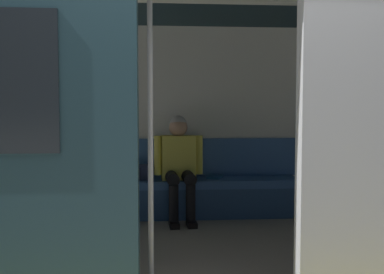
% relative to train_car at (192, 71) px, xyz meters
% --- Properties ---
extents(train_car, '(6.40, 2.97, 2.33)m').
position_rel_train_car_xyz_m(train_car, '(0.00, 0.00, 0.00)').
color(train_car, '#ADAFB5').
rests_on(train_car, ground_plane).
extents(bench_seat, '(2.55, 0.44, 0.44)m').
position_rel_train_car_xyz_m(bench_seat, '(-0.05, -1.16, -1.22)').
color(bench_seat, '#38609E').
rests_on(bench_seat, ground_plane).
extents(person_seated, '(0.55, 0.69, 1.16)m').
position_rel_train_car_xyz_m(person_seated, '(0.06, -1.10, -0.90)').
color(person_seated, '#D8CC4C').
rests_on(person_seated, ground_plane).
extents(handbag, '(0.26, 0.15, 0.17)m').
position_rel_train_car_xyz_m(handbag, '(0.50, -1.18, -1.03)').
color(handbag, '#262D4C').
rests_on(handbag, bench_seat).
extents(book, '(0.22, 0.26, 0.03)m').
position_rel_train_car_xyz_m(book, '(-0.37, -1.25, -1.11)').
color(book, '#26598C').
rests_on(book, bench_seat).
extents(grab_pole_door, '(0.04, 0.04, 2.19)m').
position_rel_train_car_xyz_m(grab_pole_door, '(0.34, 0.87, -0.46)').
color(grab_pole_door, silver).
rests_on(grab_pole_door, ground_plane).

